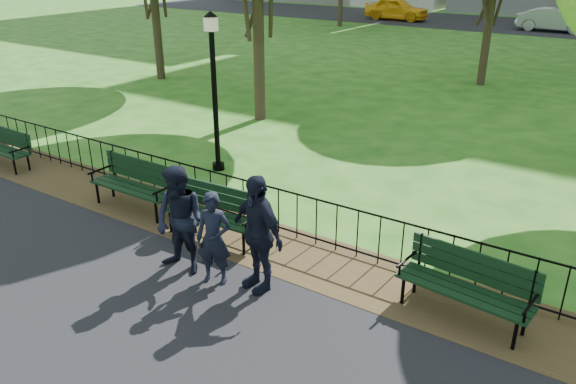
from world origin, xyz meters
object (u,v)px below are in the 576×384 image
Objects in this scene: taxi at (397,9)px; park_bench_left_b at (5,143)px; park_bench_main at (201,204)px; person_mid at (180,221)px; lamppost at (214,88)px; park_bench_right_a at (468,279)px; park_bench_left_a at (136,179)px; sedan_silver at (555,20)px; person_right at (257,233)px; person_left at (214,239)px.

park_bench_left_b is at bearing -173.04° from taxi.
park_bench_main is 0.42× the size of taxi.
person_mid is at bearing -162.08° from taxi.
park_bench_right_a is at bearing -20.65° from lamppost.
taxi is (-8.30, 29.44, -1.19)m from lamppost.
lamppost is at bearing -164.28° from taxi.
taxi reaches higher than park_bench_left_b.
person_mid reaches higher than park_bench_left_a.
park_bench_left_b is 5.28m from lamppost.
sedan_silver is (6.56, 31.85, 0.17)m from park_bench_left_b.
person_mid is at bearing -57.08° from lamppost.
park_bench_left_b is at bearing -169.69° from person_right.
person_right reaches higher than park_bench_main.
park_bench_left_b is at bearing 168.90° from person_mid.
park_bench_left_b is 1.14× the size of person_left.
taxi is at bearing 126.94° from person_right.
person_left is 0.67m from person_mid.
sedan_silver is at bearing 89.46° from person_mid.
person_left is 35.11m from taxi.
person_mid is at bearing 161.11° from person_left.
lamppost reaches higher than person_mid.
person_mid reaches higher than taxi.
park_bench_left_a is at bearing -89.22° from lamppost.
park_bench_right_a is 0.43× the size of taxi.
park_bench_left_a is 1.12× the size of park_bench_left_b.
person_right is at bearing -176.41° from sedan_silver.
person_left is at bearing -161.06° from taxi.
person_mid is at bearing -178.69° from sedan_silver.
park_bench_main is at bearing -171.52° from park_bench_right_a.
person_mid reaches higher than person_left.
person_left is (-3.53, -1.26, 0.16)m from park_bench_right_a.
lamppost reaches higher than park_bench_left_a.
park_bench_left_b is 0.97× the size of person_mid.
park_bench_left_a is 31.88m from sedan_silver.
park_bench_right_a is (11.02, 0.09, 0.05)m from park_bench_left_b.
person_mid is at bearing -156.93° from park_bench_right_a.
park_bench_left_b is 0.40× the size of sedan_silver.
person_mid is 0.96× the size of person_right.
park_bench_right_a is at bearing 0.02° from park_bench_left_a.
lamppost is (4.38, 2.59, 1.41)m from park_bench_left_b.
person_left is 0.81× the size of person_right.
taxi reaches higher than sedan_silver.
sedan_silver is (-0.94, 33.03, -0.04)m from person_left.
taxi reaches higher than park_bench_right_a.
person_right is at bearing -43.09° from lamppost.
person_left is at bearing -7.50° from park_bench_left_b.
park_bench_left_a is 3.87m from person_right.
lamppost reaches higher than park_bench_main.
lamppost reaches higher than person_right.
park_bench_right_a is 32.08m from sedan_silver.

